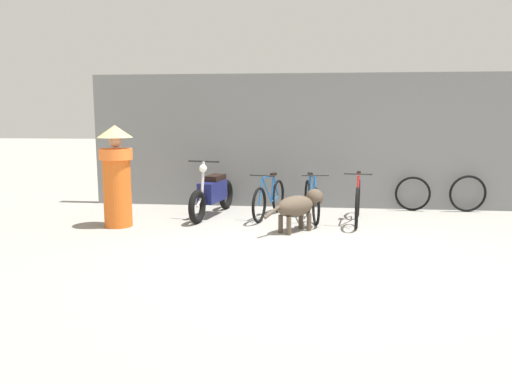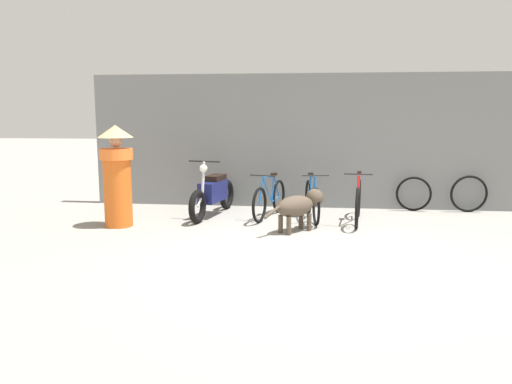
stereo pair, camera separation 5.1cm
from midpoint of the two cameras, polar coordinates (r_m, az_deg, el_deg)
name	(u,v)px [view 2 (the right image)]	position (r m, az deg, el deg)	size (l,w,h in m)	color
ground_plane	(312,258)	(6.61, 6.69, -7.46)	(60.00, 60.00, 0.00)	gray
shop_wall_back	(314,141)	(10.03, 6.76, 5.78)	(8.92, 0.20, 2.64)	slate
bicycle_0	(270,199)	(9.02, 1.73, -0.82)	(0.56, 1.60, 0.82)	black
bicycle_1	(312,200)	(8.88, 6.59, -0.94)	(0.46, 1.61, 0.84)	black
bicycle_2	(358,201)	(8.77, 11.76, -1.06)	(0.46, 1.71, 0.89)	black
motorcycle	(213,194)	(9.18, -4.78, -0.17)	(0.61, 1.95, 1.05)	black
stray_dog	(300,205)	(7.97, 5.18, -1.52)	(0.98, 1.01, 0.65)	#4C3F33
person_in_robes	(117,173)	(8.53, -15.44, 2.11)	(0.64, 0.64, 1.68)	orange
spare_tire_left	(469,194)	(10.32, 23.29, -0.19)	(0.71, 0.10, 0.71)	black
spare_tire_right	(414,194)	(10.08, 17.72, -0.20)	(0.67, 0.12, 0.67)	black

